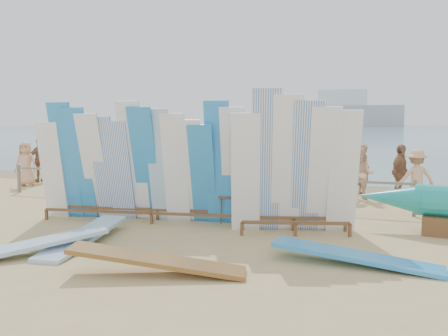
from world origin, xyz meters
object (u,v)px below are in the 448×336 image
at_px(beach_chair_left, 232,192).
at_px(beachgoer_extra_1, 41,160).
at_px(flat_board_d, 355,265).
at_px(vendor_table, 234,207).
at_px(beachgoer_9, 335,167).
at_px(flat_board_c, 158,274).
at_px(side_surfboard_rack, 295,170).
at_px(beachgoer_3, 166,161).
at_px(beach_chair_right, 231,188).
at_px(beachgoer_11, 139,158).
at_px(flat_board_b, 29,256).
at_px(beachgoer_7, 363,170).
at_px(beachgoer_5, 271,163).
at_px(beachgoer_4, 256,171).
at_px(beachgoer_0, 26,164).
at_px(main_surfboard_rack, 154,168).
at_px(beachgoer_10, 400,172).
at_px(stroller, 242,186).
at_px(beachgoer_extra_0, 416,178).
at_px(beachgoer_6, 251,168).
at_px(flat_board_a, 84,243).
at_px(beachgoer_2, 159,166).

relative_size(beach_chair_left, beachgoer_extra_1, 0.48).
distance_m(flat_board_d, beachgoer_extra_1, 13.91).
height_order(vendor_table, beachgoer_9, beachgoer_9).
bearing_deg(flat_board_c, side_surfboard_rack, -39.45).
relative_size(side_surfboard_rack, beachgoer_extra_1, 1.78).
relative_size(beachgoer_9, beachgoer_3, 1.10).
distance_m(beach_chair_right, beachgoer_11, 5.92).
height_order(side_surfboard_rack, flat_board_b, side_surfboard_rack).
bearing_deg(beachgoer_7, beachgoer_extra_1, 64.20).
bearing_deg(beachgoer_5, beachgoer_4, -85.74).
distance_m(beachgoer_0, beachgoer_extra_1, 1.13).
bearing_deg(vendor_table, beach_chair_left, 87.33).
height_order(main_surfboard_rack, beachgoer_10, main_surfboard_rack).
bearing_deg(stroller, beachgoer_3, 147.43).
distance_m(beachgoer_0, beachgoer_4, 8.39).
xyz_separation_m(beachgoer_10, beachgoer_3, (-8.08, 0.93, 0.03)).
distance_m(flat_board_b, stroller, 6.64).
height_order(flat_board_b, beachgoer_0, beachgoer_0).
bearing_deg(main_surfboard_rack, beachgoer_extra_1, 137.26).
bearing_deg(beachgoer_10, main_surfboard_rack, 157.67).
height_order(main_surfboard_rack, vendor_table, main_surfboard_rack).
xyz_separation_m(beachgoer_extra_0, beachgoer_11, (-10.18, 2.94, 0.04)).
relative_size(beachgoer_7, beachgoer_5, 0.91).
height_order(beachgoer_10, beachgoer_extra_1, beachgoer_extra_1).
relative_size(vendor_table, beachgoer_6, 0.59).
bearing_deg(beachgoer_6, beachgoer_3, 104.38).
height_order(beach_chair_right, beachgoer_5, beachgoer_5).
xyz_separation_m(stroller, beachgoer_7, (3.18, 2.59, 0.33)).
relative_size(flat_board_a, flat_board_c, 1.00).
xyz_separation_m(flat_board_c, beachgoer_6, (-0.77, 7.81, 0.85)).
distance_m(flat_board_b, beachgoer_0, 9.57).
distance_m(beach_chair_left, beachgoer_11, 6.36).
height_order(stroller, beachgoer_extra_0, beachgoer_extra_0).
height_order(beach_chair_left, beachgoer_6, beachgoer_6).
height_order(flat_board_c, beachgoer_9, beachgoer_9).
distance_m(vendor_table, flat_board_c, 3.99).
relative_size(beach_chair_left, beachgoer_11, 0.49).
height_order(main_surfboard_rack, beach_chair_right, main_surfboard_rack).
relative_size(beachgoer_2, beachgoer_9, 0.91).
relative_size(flat_board_c, beachgoer_4, 1.74).
relative_size(flat_board_d, beachgoer_3, 1.59).
xyz_separation_m(vendor_table, beach_chair_left, (-0.98, 2.80, -0.10)).
bearing_deg(flat_board_d, beachgoer_5, 26.28).
xyz_separation_m(beachgoer_extra_1, beachgoer_11, (3.06, 2.12, -0.02)).
distance_m(side_surfboard_rack, flat_board_d, 2.64).
bearing_deg(beachgoer_6, beachgoer_extra_0, -54.96).
xyz_separation_m(beachgoer_10, beachgoer_9, (-1.87, -0.11, 0.11)).
xyz_separation_m(beachgoer_4, beachgoer_3, (-3.88, 1.63, 0.07)).
relative_size(vendor_table, beach_chair_left, 1.26).
bearing_deg(beachgoer_extra_1, flat_board_d, 85.83).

